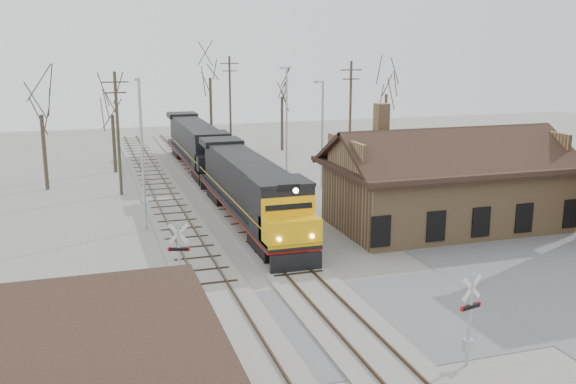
# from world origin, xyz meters

# --- Properties ---
(ground) EXTENTS (140.00, 140.00, 0.00)m
(ground) POSITION_xyz_m (0.00, 0.00, 0.00)
(ground) COLOR #9F9A8F
(ground) RESTS_ON ground
(road) EXTENTS (60.00, 9.00, 0.03)m
(road) POSITION_xyz_m (0.00, 0.00, 0.01)
(road) COLOR slate
(road) RESTS_ON ground
(track_main) EXTENTS (3.40, 90.00, 0.24)m
(track_main) POSITION_xyz_m (0.00, 15.00, 0.07)
(track_main) COLOR #9F9A8F
(track_main) RESTS_ON ground
(track_siding) EXTENTS (3.40, 90.00, 0.24)m
(track_siding) POSITION_xyz_m (-4.50, 15.00, 0.07)
(track_siding) COLOR #9F9A8F
(track_siding) RESTS_ON ground
(depot) EXTENTS (15.20, 9.31, 7.90)m
(depot) POSITION_xyz_m (11.99, 12.00, 2.41)
(depot) COLOR #9F7A52
(depot) RESTS_ON ground
(locomotive_lead) EXTENTS (2.98, 19.98, 4.43)m
(locomotive_lead) POSITION_xyz_m (0.00, 15.78, 2.33)
(locomotive_lead) COLOR black
(locomotive_lead) RESTS_ON ground
(locomotive_trailing) EXTENTS (2.98, 19.98, 4.20)m
(locomotive_trailing) POSITION_xyz_m (0.00, 36.03, 2.33)
(locomotive_trailing) COLOR black
(locomotive_trailing) RESTS_ON ground
(crossbuck_near) EXTENTS (1.00, 0.35, 3.56)m
(crossbuck_near) POSITION_xyz_m (2.91, -4.77, 1.70)
(crossbuck_near) COLOR #A5A8AD
(crossbuck_near) RESTS_ON ground
(crossbuck_far) EXTENTS (1.02, 0.39, 3.67)m
(crossbuck_far) POSITION_xyz_m (-6.18, 4.85, 1.75)
(crossbuck_far) COLOR #A5A8AD
(crossbuck_far) RESTS_ON ground
(streetlight_a) EXTENTS (0.25, 2.04, 9.55)m
(streetlight_a) POSITION_xyz_m (-6.62, 16.96, 5.31)
(streetlight_a) COLOR #A5A8AD
(streetlight_a) RESTS_ON ground
(streetlight_b) EXTENTS (0.25, 2.04, 8.70)m
(streetlight_b) POSITION_xyz_m (8.32, 25.02, 4.88)
(streetlight_b) COLOR #A5A8AD
(streetlight_b) RESTS_ON ground
(streetlight_c) EXTENTS (0.25, 2.04, 9.55)m
(streetlight_c) POSITION_xyz_m (7.79, 32.95, 5.32)
(streetlight_c) COLOR #A5A8AD
(streetlight_c) RESTS_ON ground
(utility_pole_a) EXTENTS (2.00, 0.24, 9.55)m
(utility_pole_a) POSITION_xyz_m (-7.52, 27.41, 5.00)
(utility_pole_a) COLOR #382D23
(utility_pole_a) RESTS_ON ground
(utility_pole_b) EXTENTS (2.00, 0.24, 10.34)m
(utility_pole_b) POSITION_xyz_m (5.32, 45.44, 5.40)
(utility_pole_b) COLOR #382D23
(utility_pole_b) RESTS_ON ground
(utility_pole_c) EXTENTS (2.00, 0.24, 10.10)m
(utility_pole_c) POSITION_xyz_m (13.07, 30.38, 5.28)
(utility_pole_c) COLOR #382D23
(utility_pole_c) RESTS_ON ground
(tree_a) EXTENTS (4.05, 4.05, 9.92)m
(tree_a) POSITION_xyz_m (-13.16, 31.14, 7.06)
(tree_a) COLOR #382D23
(tree_a) RESTS_ON ground
(tree_b) EXTENTS (3.53, 3.53, 8.65)m
(tree_b) POSITION_xyz_m (-7.48, 37.00, 6.15)
(tree_b) COLOR #382D23
(tree_b) RESTS_ON ground
(tree_c) EXTENTS (5.29, 5.29, 12.96)m
(tree_c) POSITION_xyz_m (3.65, 47.93, 9.23)
(tree_c) COLOR #382D23
(tree_c) RESTS_ON ground
(tree_d) EXTENTS (3.96, 3.96, 9.71)m
(tree_d) POSITION_xyz_m (10.91, 44.39, 6.91)
(tree_d) COLOR #382D23
(tree_d) RESTS_ON ground
(tree_e) EXTENTS (4.30, 4.30, 10.53)m
(tree_e) POSITION_xyz_m (20.43, 38.14, 7.50)
(tree_e) COLOR #382D23
(tree_e) RESTS_ON ground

